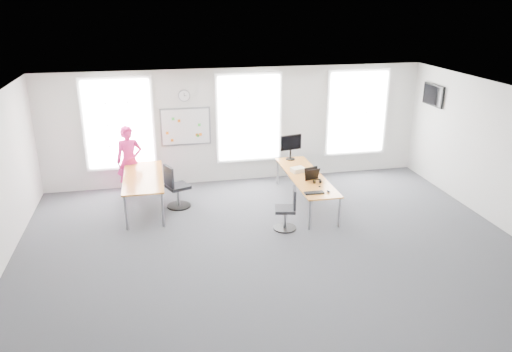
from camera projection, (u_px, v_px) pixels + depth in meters
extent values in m
plane|color=#2B2C31|center=(273.00, 248.00, 9.89)|extent=(10.00, 10.00, 0.00)
plane|color=white|center=(275.00, 98.00, 8.86)|extent=(10.00, 10.00, 0.00)
plane|color=silver|center=(237.00, 126.00, 13.05)|extent=(10.00, 0.00, 10.00)
plane|color=silver|center=(357.00, 295.00, 5.69)|extent=(10.00, 0.00, 10.00)
plane|color=silver|center=(508.00, 160.00, 10.33)|extent=(0.00, 10.00, 10.00)
cube|color=white|center=(119.00, 124.00, 12.38)|extent=(1.60, 0.06, 2.20)
cube|color=white|center=(249.00, 118.00, 13.01)|extent=(1.60, 0.06, 2.20)
cube|color=white|center=(357.00, 113.00, 13.59)|extent=(1.60, 0.06, 2.20)
cube|color=orange|center=(306.00, 176.00, 11.77)|extent=(0.78, 2.91, 0.03)
cylinder|color=gray|center=(310.00, 215.00, 10.55)|extent=(0.05, 0.05, 0.68)
cylinder|color=gray|center=(339.00, 212.00, 10.67)|extent=(0.05, 0.05, 0.68)
cylinder|color=gray|center=(278.00, 172.00, 13.12)|extent=(0.05, 0.05, 0.68)
cylinder|color=gray|center=(302.00, 170.00, 13.24)|extent=(0.05, 0.05, 0.68)
cube|color=orange|center=(143.00, 177.00, 11.43)|extent=(0.89, 2.22, 0.03)
cylinder|color=gray|center=(126.00, 213.00, 10.53)|extent=(0.06, 0.06, 0.78)
cylinder|color=gray|center=(163.00, 210.00, 10.68)|extent=(0.06, 0.06, 0.78)
cylinder|color=gray|center=(129.00, 179.00, 12.46)|extent=(0.06, 0.06, 0.78)
cylinder|color=gray|center=(160.00, 177.00, 12.61)|extent=(0.06, 0.06, 0.78)
cylinder|color=black|center=(285.00, 228.00, 10.71)|extent=(0.50, 0.50, 0.03)
cylinder|color=gray|center=(285.00, 219.00, 10.63)|extent=(0.06, 0.06, 0.40)
cube|color=black|center=(285.00, 209.00, 10.56)|extent=(0.50, 0.50, 0.07)
cube|color=black|center=(294.00, 198.00, 10.46)|extent=(0.14, 0.40, 0.43)
cylinder|color=black|center=(179.00, 206.00, 11.82)|extent=(0.56, 0.56, 0.03)
cylinder|color=gray|center=(178.00, 196.00, 11.74)|extent=(0.06, 0.06, 0.45)
cube|color=black|center=(178.00, 187.00, 11.65)|extent=(0.62, 0.62, 0.08)
cube|color=black|center=(169.00, 176.00, 11.44)|extent=(0.22, 0.44, 0.48)
imported|color=#D82170|center=(130.00, 161.00, 12.27)|extent=(0.67, 0.47, 1.75)
cube|color=white|center=(186.00, 127.00, 12.75)|extent=(1.20, 0.03, 0.90)
cylinder|color=gray|center=(184.00, 96.00, 12.47)|extent=(0.30, 0.04, 0.30)
cube|color=black|center=(433.00, 95.00, 12.81)|extent=(0.06, 0.90, 0.55)
cube|color=black|center=(314.00, 193.00, 10.71)|extent=(0.43, 0.15, 0.02)
ellipsoid|color=black|center=(328.00, 191.00, 10.77)|extent=(0.10, 0.13, 0.04)
cylinder|color=black|center=(320.00, 187.00, 11.08)|extent=(0.07, 0.07, 0.01)
cylinder|color=black|center=(314.00, 182.00, 11.26)|extent=(0.04, 0.09, 0.09)
cylinder|color=black|center=(320.00, 181.00, 11.29)|extent=(0.04, 0.09, 0.09)
cylinder|color=gold|center=(314.00, 182.00, 11.26)|extent=(0.01, 0.09, 0.09)
cube|color=black|center=(317.00, 179.00, 11.26)|extent=(0.16, 0.02, 0.01)
cube|color=black|center=(311.00, 173.00, 11.49)|extent=(0.36, 0.18, 0.29)
cube|color=#DE5413|center=(312.00, 175.00, 11.42)|extent=(0.35, 0.19, 0.26)
cube|color=black|center=(313.00, 175.00, 11.40)|extent=(0.37, 0.20, 0.28)
cube|color=#F1E8C0|center=(298.00, 170.00, 11.99)|extent=(0.37, 0.32, 0.11)
cylinder|color=black|center=(290.00, 159.00, 12.92)|extent=(0.24, 0.24, 0.02)
cylinder|color=black|center=(290.00, 155.00, 12.87)|extent=(0.05, 0.05, 0.24)
cube|color=black|center=(291.00, 142.00, 12.75)|extent=(0.59, 0.17, 0.40)
cube|color=black|center=(291.00, 143.00, 12.73)|extent=(0.54, 0.12, 0.35)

